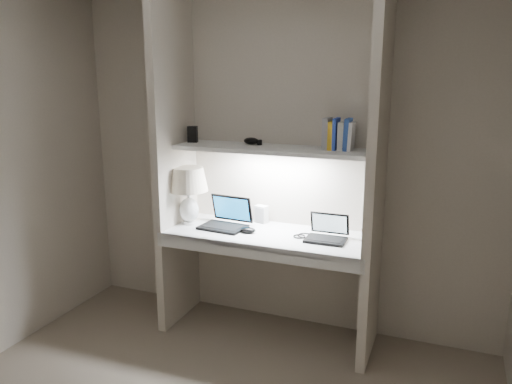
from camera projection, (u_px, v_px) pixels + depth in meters
The scene contains 17 objects.
back_wall at pixel (281, 160), 3.65m from camera, with size 3.20×0.01×2.50m, color beige.
alcove_panel_left at pixel (175, 159), 3.66m from camera, with size 0.06×0.55×2.50m, color beige.
alcove_panel_right at pixel (377, 173), 3.14m from camera, with size 0.06×0.55×2.50m, color beige.
desk at pixel (267, 236), 3.52m from camera, with size 1.40×0.55×0.04m, color white.
desk_apron at pixel (254, 251), 3.29m from camera, with size 1.46×0.03×0.10m, color silver.
shelf at pixel (273, 149), 3.46m from camera, with size 1.40×0.36×0.03m, color silver.
strip_light at pixel (273, 152), 3.47m from camera, with size 0.60×0.04×0.01m, color white.
table_lamp at pixel (188, 186), 3.66m from camera, with size 0.29×0.29×0.43m.
laptop_main at pixel (226, 220), 3.64m from camera, with size 0.35×0.31×0.22m.
laptop_netbook at pixel (327, 234), 3.36m from camera, with size 0.27×0.23×0.17m.
speaker at pixel (261, 214), 3.75m from camera, with size 0.09×0.06×0.13m, color silver.
mouse at pixel (248, 230), 3.51m from camera, with size 0.11×0.07×0.04m, color black.
cable_coil at pixel (305, 236), 3.43m from camera, with size 0.11×0.11×0.01m, color black.
sticky_note at pixel (212, 223), 3.74m from camera, with size 0.08×0.08×0.00m, color yellow.
book_row at pixel (338, 135), 3.32m from camera, with size 0.20×0.14×0.21m.
shelf_box at pixel (193, 134), 3.70m from camera, with size 0.07×0.05×0.12m, color black.
shelf_gadget at pixel (251, 141), 3.58m from camera, with size 0.12×0.08×0.05m, color black.
Camera 1 is at (1.15, -1.92, 1.86)m, focal length 35.00 mm.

